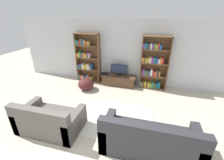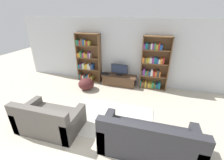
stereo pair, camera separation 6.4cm
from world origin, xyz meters
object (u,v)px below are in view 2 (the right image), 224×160
Objects in this scene: beanbag_ottoman at (86,84)px; tv_stand at (119,80)px; television at (119,69)px; laptop at (105,74)px; couch_right_sofa at (148,141)px; bookshelf_right at (154,65)px; couch_left_sectional at (49,120)px; bookshelf_left at (88,59)px.

tv_stand is at bearing 32.45° from beanbag_ottoman.
laptop is (-0.57, -0.06, -0.23)m from television.
beanbag_ottoman is at bearing 137.31° from couch_right_sofa.
bookshelf_right is 2.67m from beanbag_ottoman.
couch_right_sofa is 3.37m from beanbag_ottoman.
couch_right_sofa is at bearing -66.16° from television.
tv_stand is 3.18m from couch_left_sectional.
tv_stand is 2.05× the size of television.
tv_stand is 3.29m from couch_right_sofa.
beanbag_ottoman is at bearing -146.02° from television.
couch_left_sectional is (-0.51, -2.97, -0.16)m from laptop.
television is (0.00, 0.04, 0.45)m from tv_stand.
bookshelf_right is at bearing 19.29° from beanbag_ottoman.
tv_stand is at bearing 114.14° from couch_right_sofa.
beanbag_ottoman is (0.27, -0.85, -0.74)m from bookshelf_left.
television reaches higher than beanbag_ottoman.
tv_stand is 2.30× the size of beanbag_ottoman.
couch_left_sectional is (-2.38, -3.12, -0.67)m from bookshelf_right.
laptop is at bearing -175.55° from bookshelf_right.
couch_right_sofa reaches higher than couch_left_sectional.
couch_right_sofa is (1.35, -3.01, 0.09)m from tv_stand.
couch_right_sofa is at bearing -48.78° from bookshelf_left.
tv_stand is 3.94× the size of laptop.
bookshelf_left is 5.71× the size of laptop.
beanbag_ottoman is (-1.13, -0.76, -0.44)m from television.
couch_right_sofa is at bearing -57.27° from laptop.
bookshelf_right is 1.49m from tv_stand.
television is at bearing 90.00° from tv_stand.
television is at bearing 113.84° from couch_right_sofa.
laptop is (-0.57, -0.02, 0.22)m from tv_stand.
laptop is (-1.87, -0.15, -0.51)m from bookshelf_right.
bookshelf_right is at bearing 90.93° from couch_right_sofa.
laptop reaches higher than tv_stand.
bookshelf_right is 5.71× the size of laptop.
tv_stand is at bearing 1.54° from laptop.
laptop is (0.83, -0.15, -0.52)m from bookshelf_left.
couch_right_sofa reaches higher than television.
bookshelf_left reaches higher than tv_stand.
bookshelf_right is at bearing 4.45° from laptop.
couch_left_sectional is at bearing -99.80° from laptop.
tv_stand is 1.34m from beanbag_ottoman.
bookshelf_right reaches higher than beanbag_ottoman.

